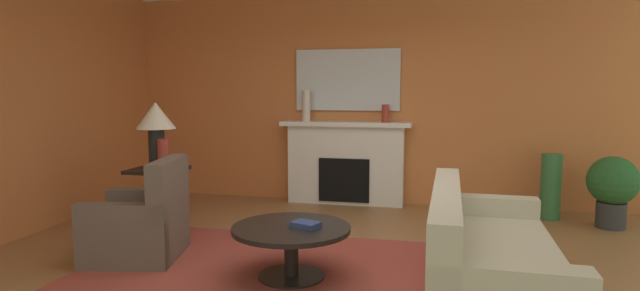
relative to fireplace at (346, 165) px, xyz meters
The scene contains 17 objects.
ground_plane 2.77m from the fireplace, 82.59° to the right, with size 8.98×8.98×0.00m, color olive.
wall_fireplace 1.06m from the fireplace, 31.03° to the left, with size 7.51×0.12×3.04m, color #CC723D.
wall_window 4.08m from the fireplace, 142.91° to the right, with size 0.12×6.29×3.04m, color #CC723D.
area_rug 2.97m from the fireplace, 89.11° to the right, with size 3.79×2.51×0.01m, color #993D33.
fireplace is the anchor object (origin of this frame).
mantel_mirror 1.18m from the fireplace, 90.00° to the left, with size 1.46×0.04×0.85m, color silver.
sofa 3.47m from the fireplace, 62.50° to the right, with size 0.96×2.13×0.85m.
armchair_near_window 3.12m from the fireplace, 118.52° to the right, with size 0.94×0.94×0.95m.
coffee_table 2.93m from the fireplace, 89.11° to the right, with size 1.00×1.00×0.45m.
side_table 2.56m from the fireplace, 136.92° to the right, with size 0.56×0.56×0.70m.
table_lamp 2.65m from the fireplace, 136.92° to the right, with size 0.44×0.44×0.75m.
vase_on_side_table 2.56m from the fireplace, 132.62° to the right, with size 0.13×0.13×0.35m, color #9E3328.
vase_mantel_right 0.91m from the fireplace, ahead, with size 0.10×0.10×0.24m, color #9E3328.
vase_mantel_left 0.99m from the fireplace, behind, with size 0.12×0.12×0.43m, color beige.
vase_tall_corner 2.63m from the fireplace, ahead, with size 0.24×0.24×0.81m, color #33703D.
book_red_cover 2.93m from the fireplace, 86.63° to the right, with size 0.22×0.16×0.05m, color navy.
potted_plant 3.26m from the fireplace, 10.21° to the right, with size 0.56×0.56×0.83m.
Camera 1 is at (0.85, -4.24, 1.59)m, focal length 28.64 mm.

